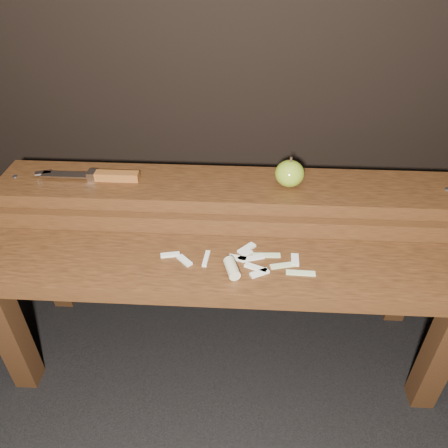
# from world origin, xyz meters

# --- Properties ---
(ground) EXTENTS (60.00, 60.00, 0.00)m
(ground) POSITION_xyz_m (0.00, 0.00, 0.00)
(ground) COLOR black
(bench_front_tier) EXTENTS (1.20, 0.20, 0.42)m
(bench_front_tier) POSITION_xyz_m (0.00, -0.06, 0.35)
(bench_front_tier) COLOR #321B0C
(bench_front_tier) RESTS_ON ground
(bench_rear_tier) EXTENTS (1.20, 0.21, 0.50)m
(bench_rear_tier) POSITION_xyz_m (0.00, 0.17, 0.41)
(bench_rear_tier) COLOR #321B0C
(bench_rear_tier) RESTS_ON ground
(apple) EXTENTS (0.07, 0.07, 0.08)m
(apple) POSITION_xyz_m (0.16, 0.17, 0.53)
(apple) COLOR olive
(apple) RESTS_ON bench_rear_tier
(knife) EXTENTS (0.28, 0.04, 0.02)m
(knife) POSITION_xyz_m (-0.32, 0.17, 0.51)
(knife) COLOR brown
(knife) RESTS_ON bench_rear_tier
(apple_scraps) EXTENTS (0.36, 0.13, 0.03)m
(apple_scraps) POSITION_xyz_m (0.04, -0.06, 0.43)
(apple_scraps) COLOR beige
(apple_scraps) RESTS_ON bench_front_tier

